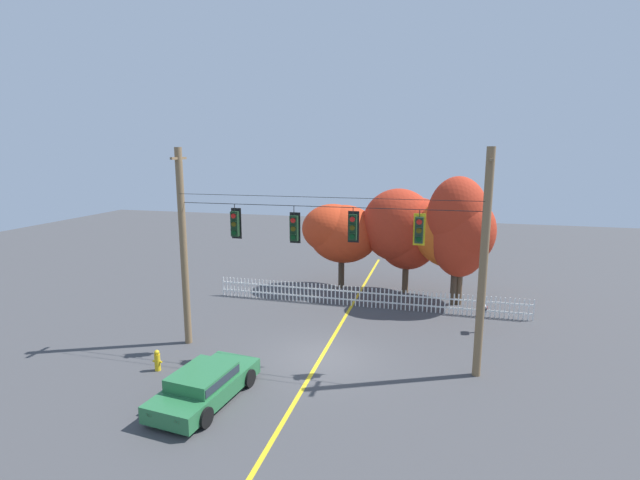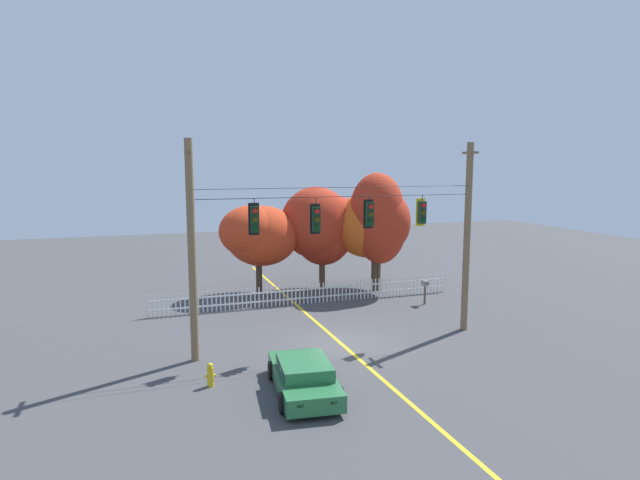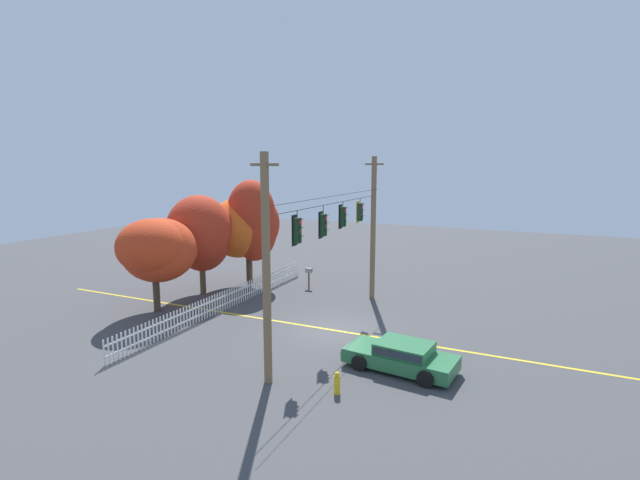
{
  "view_description": "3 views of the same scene",
  "coord_description": "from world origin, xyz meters",
  "views": [
    {
      "loc": [
        4.42,
        -17.2,
        8.29
      ],
      "look_at": [
        -0.3,
        0.96,
        4.7
      ],
      "focal_mm": 26.14,
      "sensor_mm": 36.0,
      "label": 1
    },
    {
      "loc": [
        -7.93,
        -20.39,
        7.5
      ],
      "look_at": [
        -0.6,
        0.97,
        4.31
      ],
      "focal_mm": 30.21,
      "sensor_mm": 36.0,
      "label": 2
    },
    {
      "loc": [
        -20.0,
        -8.58,
        8.04
      ],
      "look_at": [
        0.33,
        0.82,
        4.36
      ],
      "focal_mm": 26.18,
      "sensor_mm": 36.0,
      "label": 3
    }
  ],
  "objects": [
    {
      "name": "lane_centerline_stripe",
      "position": [
        0.0,
        0.0,
        0.0
      ],
      "size": [
        0.16,
        36.0,
        0.01
      ],
      "primitive_type": "cube",
      "color": "gold",
      "rests_on": "ground"
    },
    {
      "name": "traffic_signal_westbound_side",
      "position": [
        -1.1,
        0.01,
        5.31
      ],
      "size": [
        0.43,
        0.38,
        1.5
      ],
      "color": "black"
    },
    {
      "name": "signal_support_span",
      "position": [
        0.0,
        -0.0,
        4.29
      ],
      "size": [
        12.35,
        1.1,
        8.45
      ],
      "color": "brown",
      "rests_on": "ground"
    },
    {
      "name": "traffic_signal_northbound_secondary",
      "position": [
        -3.61,
        0.01,
        5.39
      ],
      "size": [
        0.43,
        0.38,
        1.44
      ],
      "color": "black"
    },
    {
      "name": "traffic_signal_eastbound_side",
      "position": [
        3.71,
        0.01,
        5.44
      ],
      "size": [
        0.43,
        0.38,
        1.35
      ],
      "color": "black"
    },
    {
      "name": "roadside_mailbox",
      "position": [
        6.59,
        4.52,
        1.08
      ],
      "size": [
        0.25,
        0.44,
        1.32
      ],
      "color": "brown",
      "rests_on": "ground"
    },
    {
      "name": "white_picket_fence",
      "position": [
        0.76,
        6.68,
        0.55
      ],
      "size": [
        16.8,
        0.06,
        1.1
      ],
      "color": "white",
      "rests_on": "ground"
    },
    {
      "name": "autumn_maple_far_west",
      "position": [
        5.31,
        8.72,
        3.98
      ],
      "size": [
        4.24,
        4.02,
        5.98
      ],
      "color": "brown",
      "rests_on": "ground"
    },
    {
      "name": "fire_hydrant",
      "position": [
        -5.79,
        -2.68,
        0.41
      ],
      "size": [
        0.38,
        0.22,
        0.83
      ],
      "color": "gold",
      "rests_on": "ground"
    },
    {
      "name": "autumn_maple_near_fence",
      "position": [
        -1.38,
        9.7,
        3.53
      ],
      "size": [
        4.6,
        3.79,
        5.19
      ],
      "color": "#473828",
      "rests_on": "ground"
    },
    {
      "name": "traffic_signal_southbound_primary",
      "position": [
        1.24,
        0.01,
        5.44
      ],
      "size": [
        0.43,
        0.38,
        1.36
      ],
      "color": "black"
    },
    {
      "name": "autumn_maple_mid",
      "position": [
        2.55,
        9.76,
        3.91
      ],
      "size": [
        5.06,
        3.64,
        6.19
      ],
      "color": "brown",
      "rests_on": "ground"
    },
    {
      "name": "ground",
      "position": [
        0.0,
        0.0,
        0.0
      ],
      "size": [
        80.0,
        80.0,
        0.0
      ],
      "primitive_type": "plane",
      "color": "#424244"
    },
    {
      "name": "parked_car",
      "position": [
        -2.95,
        -4.22,
        0.61
      ],
      "size": [
        2.36,
        4.49,
        1.15
      ],
      "color": "#286B3D",
      "rests_on": "ground"
    },
    {
      "name": "autumn_oak_far_east",
      "position": [
        5.5,
        7.95,
        4.34
      ],
      "size": [
        3.56,
        3.17,
        7.02
      ],
      "color": "#473828",
      "rests_on": "ground"
    }
  ]
}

